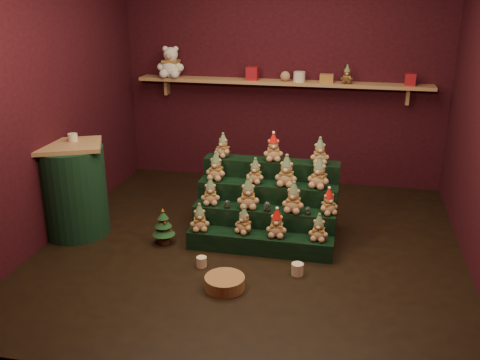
% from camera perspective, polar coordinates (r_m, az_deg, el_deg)
% --- Properties ---
extents(ground, '(4.00, 4.00, 0.00)m').
position_cam_1_polar(ground, '(5.28, 1.22, -7.09)').
color(ground, black).
rests_on(ground, ground).
extents(back_wall, '(4.00, 0.10, 2.80)m').
position_cam_1_polar(back_wall, '(6.81, 4.66, 11.41)').
color(back_wall, black).
rests_on(back_wall, ground).
extents(front_wall, '(4.00, 0.10, 2.80)m').
position_cam_1_polar(front_wall, '(2.90, -6.32, -0.33)').
color(front_wall, black).
rests_on(front_wall, ground).
extents(left_wall, '(0.10, 4.00, 2.80)m').
position_cam_1_polar(left_wall, '(5.56, -20.11, 8.39)').
color(left_wall, black).
rests_on(left_wall, ground).
extents(back_shelf, '(3.60, 0.26, 0.24)m').
position_cam_1_polar(back_shelf, '(6.65, 4.43, 10.30)').
color(back_shelf, '#AA7E55').
rests_on(back_shelf, ground).
extents(riser_tier_front, '(1.40, 0.22, 0.18)m').
position_cam_1_polar(riser_tier_front, '(5.14, 2.10, -6.76)').
color(riser_tier_front, black).
rests_on(riser_tier_front, ground).
extents(riser_tier_midfront, '(1.40, 0.22, 0.36)m').
position_cam_1_polar(riser_tier_midfront, '(5.30, 2.53, -4.84)').
color(riser_tier_midfront, black).
rests_on(riser_tier_midfront, ground).
extents(riser_tier_midback, '(1.40, 0.22, 0.54)m').
position_cam_1_polar(riser_tier_midback, '(5.46, 2.93, -3.04)').
color(riser_tier_midback, black).
rests_on(riser_tier_midback, ground).
extents(riser_tier_back, '(1.40, 0.22, 0.72)m').
position_cam_1_polar(riser_tier_back, '(5.63, 3.31, -1.34)').
color(riser_tier_back, black).
rests_on(riser_tier_back, ground).
extents(teddy_0, '(0.23, 0.22, 0.26)m').
position_cam_1_polar(teddy_0, '(5.16, -4.34, -4.00)').
color(teddy_0, tan).
rests_on(teddy_0, riser_tier_front).
extents(teddy_1, '(0.24, 0.23, 0.25)m').
position_cam_1_polar(teddy_1, '(5.09, 0.43, -4.33)').
color(teddy_1, tan).
rests_on(teddy_1, riser_tier_front).
extents(teddy_2, '(0.20, 0.18, 0.27)m').
position_cam_1_polar(teddy_2, '(5.03, 3.94, -4.60)').
color(teddy_2, tan).
rests_on(teddy_2, riser_tier_front).
extents(teddy_3, '(0.19, 0.18, 0.25)m').
position_cam_1_polar(teddy_3, '(5.00, 8.41, -5.02)').
color(teddy_3, tan).
rests_on(teddy_3, riser_tier_front).
extents(teddy_4, '(0.22, 0.21, 0.27)m').
position_cam_1_polar(teddy_4, '(5.29, -3.18, -1.22)').
color(teddy_4, tan).
rests_on(teddy_4, riser_tier_midfront).
extents(teddy_5, '(0.25, 0.24, 0.30)m').
position_cam_1_polar(teddy_5, '(5.18, 0.87, -1.43)').
color(teddy_5, tan).
rests_on(teddy_5, riser_tier_midfront).
extents(teddy_6, '(0.23, 0.21, 0.30)m').
position_cam_1_polar(teddy_6, '(5.12, 5.73, -1.85)').
color(teddy_6, tan).
rests_on(teddy_6, riser_tier_midfront).
extents(teddy_7, '(0.24, 0.24, 0.25)m').
position_cam_1_polar(teddy_7, '(5.12, 9.43, -2.27)').
color(teddy_7, tan).
rests_on(teddy_7, riser_tier_midfront).
extents(teddy_8, '(0.23, 0.21, 0.29)m').
position_cam_1_polar(teddy_8, '(5.43, -2.57, 1.48)').
color(teddy_8, tan).
rests_on(teddy_8, riser_tier_midback).
extents(teddy_9, '(0.20, 0.18, 0.25)m').
position_cam_1_polar(teddy_9, '(5.34, 1.65, 0.98)').
color(teddy_9, tan).
rests_on(teddy_9, riser_tier_midback).
extents(teddy_10, '(0.24, 0.22, 0.31)m').
position_cam_1_polar(teddy_10, '(5.27, 4.99, 0.99)').
color(teddy_10, tan).
rests_on(teddy_10, riser_tier_midback).
extents(teddy_11, '(0.27, 0.26, 0.31)m').
position_cam_1_polar(teddy_11, '(5.26, 8.46, 0.77)').
color(teddy_11, tan).
rests_on(teddy_11, riser_tier_midback).
extents(teddy_12, '(0.23, 0.22, 0.25)m').
position_cam_1_polar(teddy_12, '(5.58, -1.80, 3.72)').
color(teddy_12, tan).
rests_on(teddy_12, riser_tier_back).
extents(teddy_13, '(0.23, 0.22, 0.28)m').
position_cam_1_polar(teddy_13, '(5.46, 3.58, 3.51)').
color(teddy_13, tan).
rests_on(teddy_13, riser_tier_back).
extents(teddy_14, '(0.22, 0.21, 0.26)m').
position_cam_1_polar(teddy_14, '(5.41, 8.51, 3.07)').
color(teddy_14, tan).
rests_on(teddy_14, riser_tier_back).
extents(snow_globe_a, '(0.06, 0.06, 0.08)m').
position_cam_1_polar(snow_globe_a, '(5.22, -1.37, -2.57)').
color(snow_globe_a, black).
rests_on(snow_globe_a, riser_tier_midfront).
extents(snow_globe_b, '(0.07, 0.07, 0.10)m').
position_cam_1_polar(snow_globe_b, '(5.15, 2.91, -2.85)').
color(snow_globe_b, black).
rests_on(snow_globe_b, riser_tier_midfront).
extents(snow_globe_c, '(0.06, 0.06, 0.08)m').
position_cam_1_polar(snow_globe_c, '(5.11, 7.23, -3.26)').
color(snow_globe_c, black).
rests_on(snow_globe_c, riser_tier_midfront).
extents(side_table, '(0.78, 0.73, 0.95)m').
position_cam_1_polar(side_table, '(5.65, -17.36, -0.98)').
color(side_table, '#AA7E55').
rests_on(side_table, ground).
extents(table_ornament, '(0.09, 0.09, 0.08)m').
position_cam_1_polar(table_ornament, '(5.58, -17.42, 4.37)').
color(table_ornament, beige).
rests_on(table_ornament, side_table).
extents(mini_christmas_tree, '(0.22, 0.22, 0.38)m').
position_cam_1_polar(mini_christmas_tree, '(5.31, -8.16, -4.91)').
color(mini_christmas_tree, '#412717').
rests_on(mini_christmas_tree, ground).
extents(mug_left, '(0.09, 0.09, 0.09)m').
position_cam_1_polar(mug_left, '(4.92, -4.12, -8.70)').
color(mug_left, beige).
rests_on(mug_left, ground).
extents(mug_right, '(0.11, 0.11, 0.11)m').
position_cam_1_polar(mug_right, '(4.80, 6.14, -9.43)').
color(mug_right, beige).
rests_on(mug_right, ground).
extents(wicker_basket, '(0.41, 0.41, 0.11)m').
position_cam_1_polar(wicker_basket, '(4.58, -1.64, -10.88)').
color(wicker_basket, '#A77943').
rests_on(wicker_basket, ground).
extents(white_bear, '(0.36, 0.32, 0.49)m').
position_cam_1_polar(white_bear, '(6.90, -7.39, 12.80)').
color(white_bear, white).
rests_on(white_bear, back_shelf).
extents(brown_bear, '(0.15, 0.13, 0.21)m').
position_cam_1_polar(brown_bear, '(6.54, 11.34, 10.97)').
color(brown_bear, '#51341B').
rests_on(brown_bear, back_shelf).
extents(gift_tin_red_a, '(0.14, 0.14, 0.16)m').
position_cam_1_polar(gift_tin_red_a, '(6.67, 1.32, 11.30)').
color(gift_tin_red_a, '#AE1A25').
rests_on(gift_tin_red_a, back_shelf).
extents(gift_tin_cream, '(0.14, 0.14, 0.12)m').
position_cam_1_polar(gift_tin_cream, '(6.59, 6.35, 10.90)').
color(gift_tin_cream, beige).
rests_on(gift_tin_cream, back_shelf).
extents(gift_tin_red_b, '(0.12, 0.12, 0.14)m').
position_cam_1_polar(gift_tin_red_b, '(6.58, 17.68, 10.18)').
color(gift_tin_red_b, '#AE1A25').
rests_on(gift_tin_red_b, back_shelf).
extents(shelf_plush_ball, '(0.12, 0.12, 0.12)m').
position_cam_1_polar(shelf_plush_ball, '(6.61, 4.85, 10.98)').
color(shelf_plush_ball, tan).
rests_on(shelf_plush_ball, back_shelf).
extents(scarf_gift_box, '(0.16, 0.10, 0.10)m').
position_cam_1_polar(scarf_gift_box, '(6.56, 9.22, 10.65)').
color(scarf_gift_box, '#C6561C').
rests_on(scarf_gift_box, back_shelf).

